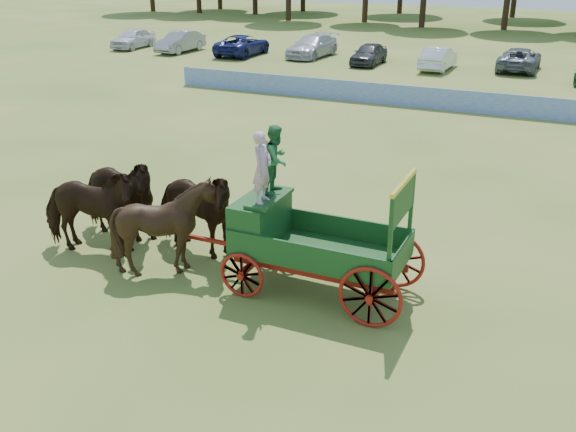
# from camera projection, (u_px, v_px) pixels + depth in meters

# --- Properties ---
(ground) EXTENTS (160.00, 160.00, 0.00)m
(ground) POSITION_uv_depth(u_px,v_px,m) (259.00, 251.00, 16.79)
(ground) COLOR olive
(ground) RESTS_ON ground
(horse_lead_left) EXTENTS (3.04, 1.90, 2.38)m
(horse_lead_left) POSITION_uv_depth(u_px,v_px,m) (89.00, 211.00, 16.25)
(horse_lead_left) COLOR black
(horse_lead_left) RESTS_ON ground
(horse_lead_right) EXTENTS (2.89, 1.45, 2.38)m
(horse_lead_right) POSITION_uv_depth(u_px,v_px,m) (117.00, 197.00, 17.17)
(horse_lead_right) COLOR black
(horse_lead_right) RESTS_ON ground
(horse_wheel_left) EXTENTS (2.45, 2.25, 2.39)m
(horse_wheel_left) POSITION_uv_depth(u_px,v_px,m) (168.00, 226.00, 15.32)
(horse_wheel_left) COLOR black
(horse_wheel_left) RESTS_ON ground
(horse_wheel_right) EXTENTS (2.98, 1.70, 2.38)m
(horse_wheel_right) POSITION_uv_depth(u_px,v_px,m) (193.00, 211.00, 16.25)
(horse_wheel_right) COLOR black
(horse_wheel_right) RESTS_ON ground
(farm_dray) EXTENTS (5.99, 2.00, 3.75)m
(farm_dray) POSITION_uv_depth(u_px,v_px,m) (290.00, 220.00, 14.50)
(farm_dray) COLOR maroon
(farm_dray) RESTS_ON ground
(sponsor_banner) EXTENTS (26.00, 0.08, 1.05)m
(sponsor_banner) POSITION_uv_depth(u_px,v_px,m) (404.00, 96.00, 32.07)
(sponsor_banner) COLOR #1B4196
(sponsor_banner) RESTS_ON ground
(parked_cars) EXTENTS (41.22, 7.56, 1.61)m
(parked_cars) POSITION_uv_depth(u_px,v_px,m) (372.00, 53.00, 43.82)
(parked_cars) COLOR silver
(parked_cars) RESTS_ON ground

